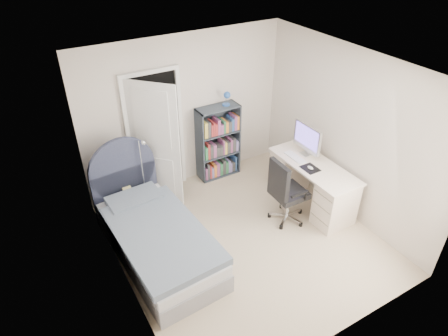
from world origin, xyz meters
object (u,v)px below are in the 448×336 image
bookcase (218,144)px  desk (311,182)px  nightstand (131,197)px  bed (155,235)px  office_chair (285,189)px  floor_lamp (146,184)px

bookcase → desk: size_ratio=1.01×
nightstand → bookcase: bookcase is taller
bookcase → nightstand: bearing=-168.9°
bed → office_chair: size_ratio=2.10×
bookcase → office_chair: bookcase is taller
nightstand → floor_lamp: size_ratio=0.43×
nightstand → bed: bearing=-88.9°
bed → office_chair: bearing=-10.1°
bed → bookcase: (1.69, 1.24, 0.30)m
nightstand → floor_lamp: floor_lamp is taller
bed → bookcase: bearing=36.4°
nightstand → office_chair: 2.29m
floor_lamp → desk: 2.54m
floor_lamp → bookcase: 1.50m
bed → floor_lamp: bed is taller
bookcase → office_chair: 1.60m
nightstand → desk: desk is taller
nightstand → desk: bearing=-24.1°
desk → bed: bearing=175.0°
bookcase → desk: 1.69m
floor_lamp → bed: bearing=-104.5°
bookcase → desk: bookcase is taller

